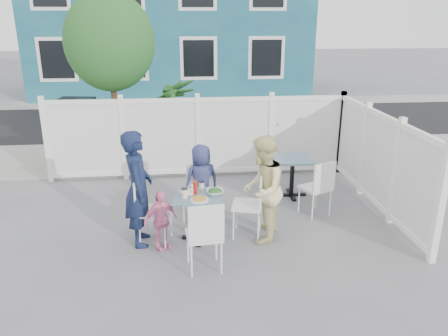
{
  "coord_description": "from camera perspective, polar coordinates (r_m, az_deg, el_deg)",
  "views": [
    {
      "loc": [
        -0.21,
        -5.95,
        3.05
      ],
      "look_at": [
        0.39,
        0.14,
        0.94
      ],
      "focal_mm": 35.0,
      "sensor_mm": 36.0,
      "label": 1
    }
  ],
  "objects": [
    {
      "name": "street",
      "position": [
        13.79,
        -4.65,
        6.19
      ],
      "size": [
        24.0,
        5.0,
        0.01
      ],
      "primitive_type": "cube",
      "color": "black",
      "rests_on": "ground"
    },
    {
      "name": "boy",
      "position": [
        6.95,
        -2.94,
        -1.68
      ],
      "size": [
        0.68,
        0.56,
        1.19
      ],
      "primitive_type": "imported",
      "rotation": [
        0.0,
        0.0,
        3.5
      ],
      "color": "navy",
      "rests_on": "ground"
    },
    {
      "name": "ketchup_bottle",
      "position": [
        6.17,
        -3.76,
        -2.63
      ],
      "size": [
        0.06,
        0.06,
        0.18
      ],
      "primitive_type": "cylinder",
      "color": "#AE1A0D",
      "rests_on": "main_table"
    },
    {
      "name": "chair_near",
      "position": [
        5.42,
        -2.5,
        -8.35
      ],
      "size": [
        0.48,
        0.46,
        0.96
      ],
      "rotation": [
        0.0,
        0.0,
        0.1
      ],
      "color": "white",
      "rests_on": "ground"
    },
    {
      "name": "near_sidewalk",
      "position": [
        10.21,
        -4.2,
        1.63
      ],
      "size": [
        24.0,
        2.6,
        0.01
      ],
      "primitive_type": "cube",
      "color": "gray",
      "rests_on": "ground"
    },
    {
      "name": "far_sidewalk",
      "position": [
        16.83,
        -4.88,
        8.52
      ],
      "size": [
        24.0,
        1.6,
        0.01
      ],
      "primitive_type": "cube",
      "color": "gray",
      "rests_on": "ground"
    },
    {
      "name": "chair_left",
      "position": [
        6.23,
        -9.84,
        -4.79
      ],
      "size": [
        0.5,
        0.52,
        0.97
      ],
      "rotation": [
        0.0,
        0.0,
        -1.77
      ],
      "color": "white",
      "rests_on": "ground"
    },
    {
      "name": "coffee_cup_b",
      "position": [
        6.33,
        -2.93,
        -2.37
      ],
      "size": [
        0.08,
        0.08,
        0.12
      ],
      "primitive_type": "cylinder",
      "color": "beige",
      "rests_on": "main_table"
    },
    {
      "name": "potted_shrub_a",
      "position": [
        9.29,
        -6.34,
        5.81
      ],
      "size": [
        1.49,
        1.49,
        1.89
      ],
      "primitive_type": "imported",
      "rotation": [
        0.0,
        0.0,
        4.0
      ],
      "color": "#1C5323",
      "rests_on": "ground"
    },
    {
      "name": "pepper_shaker",
      "position": [
        6.41,
        -3.97,
        -2.3
      ],
      "size": [
        0.03,
        0.03,
        0.07
      ],
      "primitive_type": "cylinder",
      "color": "black",
      "rests_on": "main_table"
    },
    {
      "name": "fence_right",
      "position": [
        7.64,
        19.53,
        0.64
      ],
      "size": [
        0.08,
        3.66,
        1.6
      ],
      "rotation": [
        0.0,
        0.0,
        1.57
      ],
      "color": "white",
      "rests_on": "ground"
    },
    {
      "name": "toddler",
      "position": [
        6.06,
        -8.26,
        -6.77
      ],
      "size": [
        0.54,
        0.45,
        0.86
      ],
      "primitive_type": "imported",
      "rotation": [
        0.0,
        0.0,
        0.57
      ],
      "color": "pink",
      "rests_on": "ground"
    },
    {
      "name": "plate_side",
      "position": [
        6.27,
        -4.75,
        -3.12
      ],
      "size": [
        0.23,
        0.23,
        0.02
      ],
      "primitive_type": "cylinder",
      "color": "white",
      "rests_on": "main_table"
    },
    {
      "name": "potted_shrub_b",
      "position": [
        9.49,
        7.51,
        4.6
      ],
      "size": [
        1.63,
        1.55,
        1.43
      ],
      "primitive_type": "imported",
      "rotation": [
        0.0,
        0.0,
        0.43
      ],
      "color": "#1C5323",
      "rests_on": "ground"
    },
    {
      "name": "plate_main",
      "position": [
        5.98,
        -3.24,
        -4.17
      ],
      "size": [
        0.26,
        0.26,
        0.02
      ],
      "primitive_type": "cylinder",
      "color": "white",
      "rests_on": "main_table"
    },
    {
      "name": "utility_cabinet",
      "position": [
        10.5,
        -18.47,
        4.8
      ],
      "size": [
        0.76,
        0.59,
        1.29
      ],
      "primitive_type": "cube",
      "rotation": [
        0.0,
        0.0,
        -0.15
      ],
      "color": "gold",
      "rests_on": "ground"
    },
    {
      "name": "salt_shaker",
      "position": [
        6.38,
        -4.2,
        -2.42
      ],
      "size": [
        0.03,
        0.03,
        0.07
      ],
      "primitive_type": "cylinder",
      "color": "white",
      "rests_on": "main_table"
    },
    {
      "name": "spare_table",
      "position": [
        7.81,
        8.94,
        0.2
      ],
      "size": [
        0.7,
        0.7,
        0.72
      ],
      "rotation": [
        0.0,
        0.0,
        -0.02
      ],
      "color": "#455F85",
      "rests_on": "ground"
    },
    {
      "name": "man",
      "position": [
        6.13,
        -11.15,
        -2.66
      ],
      "size": [
        0.43,
        0.62,
        1.65
      ],
      "primitive_type": "imported",
      "rotation": [
        0.0,
        0.0,
        1.64
      ],
      "color": "#131D3C",
      "rests_on": "ground"
    },
    {
      "name": "chair_spare",
      "position": [
        7.1,
        12.31,
        -2.1
      ],
      "size": [
        0.55,
        0.54,
        0.93
      ],
      "rotation": [
        0.0,
        0.0,
        0.41
      ],
      "color": "white",
      "rests_on": "ground"
    },
    {
      "name": "chair_back",
      "position": [
        6.91,
        -3.52,
        -2.67
      ],
      "size": [
        0.48,
        0.47,
        0.86
      ],
      "rotation": [
        0.0,
        0.0,
        2.87
      ],
      "color": "white",
      "rests_on": "ground"
    },
    {
      "name": "main_table",
      "position": [
        6.22,
        -3.27,
        -4.87
      ],
      "size": [
        0.73,
        0.73,
        0.69
      ],
      "rotation": [
        0.0,
        0.0,
        -0.14
      ],
      "color": "#455F85",
      "rests_on": "ground"
    },
    {
      "name": "ground",
      "position": [
        6.69,
        -3.24,
        -8.13
      ],
      "size": [
        80.0,
        80.0,
        0.0
      ],
      "primitive_type": "plane",
      "color": "slate"
    },
    {
      "name": "building",
      "position": [
        19.95,
        -6.83,
        18.75
      ],
      "size": [
        11.0,
        6.0,
        6.0
      ],
      "color": "navy",
      "rests_on": "ground"
    },
    {
      "name": "tree",
      "position": [
        9.36,
        -14.72,
        15.63
      ],
      "size": [
        1.8,
        1.62,
        3.59
      ],
      "color": "#382316",
      "rests_on": "ground"
    },
    {
      "name": "salad_bowl",
      "position": [
        6.18,
        -1.19,
        -3.16
      ],
      "size": [
        0.25,
        0.25,
        0.06
      ],
      "primitive_type": "imported",
      "color": "white",
      "rests_on": "main_table"
    },
    {
      "name": "coffee_cup_a",
      "position": [
        6.06,
        -5.18,
        -3.33
      ],
      "size": [
        0.09,
        0.09,
        0.13
      ],
      "primitive_type": "cylinder",
      "color": "beige",
      "rests_on": "main_table"
    },
    {
      "name": "fence_back",
      "position": [
        8.65,
        -3.39,
        3.82
      ],
      "size": [
        5.86,
        0.08,
        1.6
      ],
      "color": "white",
      "rests_on": "ground"
    },
    {
      "name": "chair_right",
      "position": [
        6.32,
        3.84,
        -4.13
      ],
      "size": [
        0.52,
        0.53,
        0.98
      ],
      "rotation": [
        0.0,
        0.0,
        1.33
      ],
      "color": "white",
      "rests_on": "ground"
    },
    {
      "name": "woman",
      "position": [
        6.15,
        5.04,
        -2.8
      ],
      "size": [
        0.79,
        0.89,
        1.54
      ],
      "primitive_type": "imported",
      "rotation": [
        0.0,
        0.0,
        -1.89
      ],
      "color": "#E0CB4F",
      "rests_on": "ground"
    }
  ]
}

